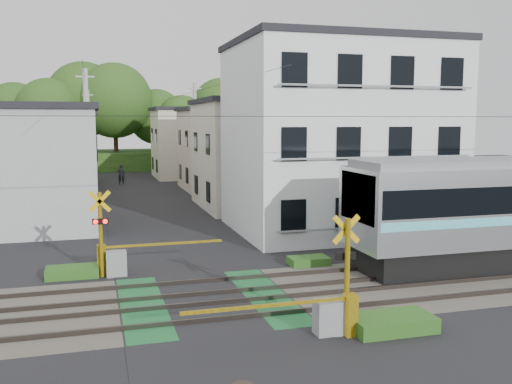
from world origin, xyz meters
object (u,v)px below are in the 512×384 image
object	(u,v)px
apartment_block	(337,137)
pedestrian	(121,174)
crossing_signal_near	(332,308)
crossing_signal_far	(114,256)

from	to	relation	value
apartment_block	pedestrian	distance (m)	25.65
crossing_signal_near	apartment_block	bearing A→B (deg)	65.78
crossing_signal_near	pedestrian	distance (m)	36.88
crossing_signal_far	apartment_block	world-z (taller)	apartment_block
crossing_signal_near	apartment_block	size ratio (longest dim) A/B	0.46
crossing_signal_near	crossing_signal_far	xyz separation A→B (m)	(-5.17, 7.31, 0.00)
apartment_block	pedestrian	bearing A→B (deg)	111.73
crossing_signal_far	pedestrian	world-z (taller)	crossing_signal_far
apartment_block	crossing_signal_far	bearing A→B (deg)	-152.22
crossing_signal_near	pedestrian	world-z (taller)	crossing_signal_near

